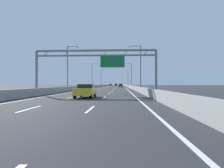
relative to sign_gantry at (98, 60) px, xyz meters
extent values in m
plane|color=#2D2D30|center=(-0.30, 72.02, -4.88)|extent=(260.00, 260.00, 0.00)
cube|color=white|center=(-2.10, -15.48, -4.87)|extent=(0.16, 3.00, 0.01)
cube|color=white|center=(-2.10, -6.48, -4.87)|extent=(0.16, 3.00, 0.01)
cube|color=white|center=(-2.10, 2.52, -4.87)|extent=(0.16, 3.00, 0.01)
cube|color=white|center=(-2.10, 11.52, -4.87)|extent=(0.16, 3.00, 0.01)
cube|color=white|center=(-2.10, 20.52, -4.87)|extent=(0.16, 3.00, 0.01)
cube|color=white|center=(-2.10, 29.52, -4.87)|extent=(0.16, 3.00, 0.01)
cube|color=white|center=(-2.10, 38.52, -4.87)|extent=(0.16, 3.00, 0.01)
cube|color=white|center=(-2.10, 47.52, -4.87)|extent=(0.16, 3.00, 0.01)
cube|color=white|center=(-2.10, 56.52, -4.87)|extent=(0.16, 3.00, 0.01)
cube|color=white|center=(-2.10, 65.52, -4.87)|extent=(0.16, 3.00, 0.01)
cube|color=white|center=(-2.10, 74.52, -4.87)|extent=(0.16, 3.00, 0.01)
cube|color=white|center=(-2.10, 83.52, -4.87)|extent=(0.16, 3.00, 0.01)
cube|color=white|center=(-2.10, 92.52, -4.87)|extent=(0.16, 3.00, 0.01)
cube|color=white|center=(-2.10, 101.52, -4.87)|extent=(0.16, 3.00, 0.01)
cube|color=white|center=(-2.10, 110.52, -4.87)|extent=(0.16, 3.00, 0.01)
cube|color=white|center=(-2.10, 119.52, -4.87)|extent=(0.16, 3.00, 0.01)
cube|color=white|center=(-2.10, 128.52, -4.87)|extent=(0.16, 3.00, 0.01)
cube|color=white|center=(1.50, -15.48, -4.87)|extent=(0.16, 3.00, 0.01)
cube|color=white|center=(1.50, -6.48, -4.87)|extent=(0.16, 3.00, 0.01)
cube|color=white|center=(1.50, 2.52, -4.87)|extent=(0.16, 3.00, 0.01)
cube|color=white|center=(1.50, 11.52, -4.87)|extent=(0.16, 3.00, 0.01)
cube|color=white|center=(1.50, 20.52, -4.87)|extent=(0.16, 3.00, 0.01)
cube|color=white|center=(1.50, 29.52, -4.87)|extent=(0.16, 3.00, 0.01)
cube|color=white|center=(1.50, 38.52, -4.87)|extent=(0.16, 3.00, 0.01)
cube|color=white|center=(1.50, 47.52, -4.87)|extent=(0.16, 3.00, 0.01)
cube|color=white|center=(1.50, 56.52, -4.87)|extent=(0.16, 3.00, 0.01)
cube|color=white|center=(1.50, 65.52, -4.87)|extent=(0.16, 3.00, 0.01)
cube|color=white|center=(1.50, 74.52, -4.87)|extent=(0.16, 3.00, 0.01)
cube|color=white|center=(1.50, 83.52, -4.87)|extent=(0.16, 3.00, 0.01)
cube|color=white|center=(1.50, 92.52, -4.87)|extent=(0.16, 3.00, 0.01)
cube|color=white|center=(1.50, 101.52, -4.87)|extent=(0.16, 3.00, 0.01)
cube|color=white|center=(1.50, 110.52, -4.87)|extent=(0.16, 3.00, 0.01)
cube|color=white|center=(1.50, 119.52, -4.87)|extent=(0.16, 3.00, 0.01)
cube|color=white|center=(1.50, 128.52, -4.87)|extent=(0.16, 3.00, 0.01)
cube|color=white|center=(-5.55, 60.02, -4.87)|extent=(0.16, 176.00, 0.01)
cube|color=white|center=(4.95, 60.02, -4.87)|extent=(0.16, 176.00, 0.01)
cube|color=#9E9E99|center=(-7.20, 82.02, -4.40)|extent=(0.45, 220.00, 0.95)
cube|color=#9E9E99|center=(6.60, 82.02, -4.40)|extent=(0.45, 220.00, 0.95)
cylinder|color=gray|center=(-8.77, 0.00, -1.78)|extent=(0.36, 0.36, 6.20)
cylinder|color=gray|center=(8.16, 0.00, -1.78)|extent=(0.36, 0.36, 6.20)
cylinder|color=gray|center=(-0.30, 0.00, 1.32)|extent=(16.93, 0.32, 0.32)
cylinder|color=gray|center=(-0.30, 0.00, 0.62)|extent=(16.93, 0.26, 0.26)
cylinder|color=gray|center=(-7.36, 0.00, 0.97)|extent=(0.74, 0.10, 0.74)
cylinder|color=gray|center=(-4.54, 0.00, 0.97)|extent=(0.74, 0.10, 0.74)
cylinder|color=gray|center=(-1.72, 0.00, 0.97)|extent=(0.74, 0.10, 0.74)
cylinder|color=gray|center=(1.11, 0.00, 0.97)|extent=(0.74, 0.10, 0.74)
cylinder|color=gray|center=(3.93, 0.00, 0.97)|extent=(0.74, 0.10, 0.74)
cylinder|color=gray|center=(6.75, 0.00, 0.97)|extent=(0.74, 0.10, 0.74)
cube|color=#146B33|center=(2.10, 0.00, -0.28)|extent=(3.40, 0.12, 1.60)
cylinder|color=slate|center=(-8.00, 12.93, -0.13)|extent=(0.20, 0.20, 9.50)
cylinder|color=slate|center=(-6.90, 12.93, 4.47)|extent=(2.20, 0.12, 0.12)
cube|color=#F2EAC6|center=(-5.80, 12.93, 4.37)|extent=(0.56, 0.28, 0.20)
cylinder|color=slate|center=(7.40, 12.93, -0.13)|extent=(0.20, 0.20, 9.50)
cylinder|color=slate|center=(6.30, 12.93, 4.47)|extent=(2.20, 0.12, 0.12)
cube|color=#F2EAC6|center=(5.20, 12.93, 4.37)|extent=(0.56, 0.28, 0.20)
cylinder|color=slate|center=(-8.00, 47.02, -0.13)|extent=(0.20, 0.20, 9.50)
cylinder|color=slate|center=(-6.90, 47.02, 4.47)|extent=(2.20, 0.12, 0.12)
cube|color=#F2EAC6|center=(-5.80, 47.02, 4.37)|extent=(0.56, 0.28, 0.20)
cylinder|color=slate|center=(7.40, 47.02, -0.13)|extent=(0.20, 0.20, 9.50)
cylinder|color=slate|center=(6.30, 47.02, 4.47)|extent=(2.20, 0.12, 0.12)
cube|color=#F2EAC6|center=(5.20, 47.02, 4.37)|extent=(0.56, 0.28, 0.20)
cylinder|color=slate|center=(-8.00, 81.12, -0.13)|extent=(0.20, 0.20, 9.50)
cylinder|color=slate|center=(-6.90, 81.12, 4.47)|extent=(2.20, 0.12, 0.12)
cube|color=#F2EAC6|center=(-5.80, 81.12, 4.37)|extent=(0.56, 0.28, 0.20)
cylinder|color=slate|center=(7.40, 81.12, -0.13)|extent=(0.20, 0.20, 9.50)
cylinder|color=slate|center=(6.30, 81.12, 4.47)|extent=(2.20, 0.12, 0.12)
cube|color=#F2EAC6|center=(5.20, 81.12, 4.37)|extent=(0.56, 0.28, 0.20)
cube|color=#2347AD|center=(3.40, 109.93, -4.21)|extent=(1.70, 4.30, 0.69)
cube|color=black|center=(3.40, 109.67, -3.60)|extent=(1.50, 1.81, 0.54)
cylinder|color=black|center=(2.66, 111.53, -4.56)|extent=(0.22, 0.64, 0.64)
cylinder|color=black|center=(4.14, 111.53, -4.56)|extent=(0.22, 0.64, 0.64)
cylinder|color=black|center=(2.66, 108.33, -4.56)|extent=(0.22, 0.64, 0.64)
cylinder|color=black|center=(4.14, 108.33, -4.56)|extent=(0.22, 0.64, 0.64)
cube|color=#1E7A38|center=(3.13, 77.58, -4.26)|extent=(1.89, 4.14, 0.60)
cube|color=black|center=(3.13, 76.98, -3.70)|extent=(1.67, 1.73, 0.51)
cylinder|color=black|center=(2.29, 79.10, -4.56)|extent=(0.22, 0.64, 0.64)
cylinder|color=black|center=(3.97, 79.10, -4.56)|extent=(0.22, 0.64, 0.64)
cylinder|color=black|center=(2.29, 76.06, -4.56)|extent=(0.22, 0.64, 0.64)
cylinder|color=black|center=(3.97, 76.06, -4.56)|extent=(0.22, 0.64, 0.64)
cube|color=silver|center=(3.20, 88.36, -4.25)|extent=(1.76, 4.64, 0.62)
cube|color=black|center=(3.20, 87.74, -3.71)|extent=(1.55, 1.91, 0.45)
cylinder|color=black|center=(2.43, 90.13, -4.56)|extent=(0.22, 0.64, 0.64)
cylinder|color=black|center=(3.97, 90.13, -4.56)|extent=(0.22, 0.64, 0.64)
cylinder|color=black|center=(2.43, 86.59, -4.56)|extent=(0.22, 0.64, 0.64)
cylinder|color=black|center=(3.97, 86.59, -4.56)|extent=(0.22, 0.64, 0.64)
cube|color=orange|center=(-3.76, 104.28, -4.22)|extent=(1.81, 4.39, 0.69)
cube|color=black|center=(-3.76, 103.94, -3.60)|extent=(1.59, 1.79, 0.54)
cylinder|color=black|center=(-4.56, 105.93, -4.56)|extent=(0.22, 0.64, 0.64)
cylinder|color=black|center=(-2.97, 105.93, -4.56)|extent=(0.22, 0.64, 0.64)
cylinder|color=black|center=(-4.56, 102.64, -4.56)|extent=(0.22, 0.64, 0.64)
cylinder|color=black|center=(-2.97, 102.64, -4.56)|extent=(0.22, 0.64, 0.64)
cube|color=red|center=(3.20, 53.65, -4.21)|extent=(1.71, 4.47, 0.69)
cube|color=black|center=(3.20, 53.96, -3.63)|extent=(1.51, 1.96, 0.48)
cylinder|color=black|center=(2.45, 55.34, -4.56)|extent=(0.22, 0.64, 0.64)
cylinder|color=black|center=(3.94, 55.34, -4.56)|extent=(0.22, 0.64, 0.64)
cylinder|color=black|center=(2.45, 51.96, -4.56)|extent=(0.22, 0.64, 0.64)
cylinder|color=black|center=(3.94, 51.96, -4.56)|extent=(0.22, 0.64, 0.64)
cube|color=yellow|center=(-0.54, -6.21, -4.20)|extent=(1.82, 4.14, 0.71)
cube|color=black|center=(-0.54, -5.83, -3.64)|extent=(1.60, 1.69, 0.42)
cylinder|color=black|center=(-1.34, -4.69, -4.56)|extent=(0.22, 0.64, 0.64)
cylinder|color=black|center=(0.26, -4.69, -4.56)|extent=(0.22, 0.64, 0.64)
cylinder|color=black|center=(-1.34, -7.73, -4.56)|extent=(0.22, 0.64, 0.64)
cylinder|color=black|center=(0.26, -7.73, -4.56)|extent=(0.22, 0.64, 0.64)
cube|color=black|center=(-0.06, 105.55, -4.21)|extent=(1.70, 4.50, 0.70)
cube|color=black|center=(-0.06, 105.90, -3.61)|extent=(1.50, 2.11, 0.50)
cylinder|color=black|center=(-0.80, 107.25, -4.56)|extent=(0.22, 0.64, 0.64)
cylinder|color=black|center=(0.68, 107.25, -4.56)|extent=(0.22, 0.64, 0.64)
cylinder|color=black|center=(-0.80, 103.85, -4.56)|extent=(0.22, 0.64, 0.64)
cylinder|color=black|center=(0.68, 103.85, -4.56)|extent=(0.22, 0.64, 0.64)
camera|label=1|loc=(3.27, -26.34, -3.39)|focal=30.14mm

